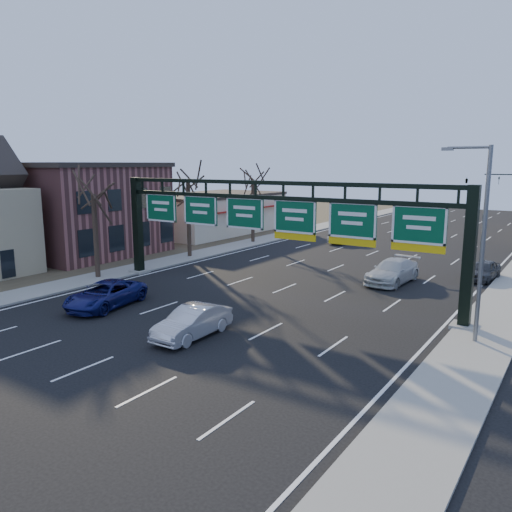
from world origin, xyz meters
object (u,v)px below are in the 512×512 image
Objects in this scene: car_silver_sedan at (192,322)px; car_white_wagon at (393,271)px; sign_gantry at (271,222)px; car_blue_suv at (106,294)px.

car_white_wagon is (4.22, 16.26, 0.06)m from car_silver_sedan.
sign_gantry is 10.74m from car_blue_suv.
car_silver_sedan is at bearing -100.18° from car_white_wagon.
car_white_wagon is at bearing 55.43° from sign_gantry.
car_white_wagon reaches higher than car_blue_suv.
car_silver_sedan is 16.80m from car_white_wagon.
car_blue_suv is 7.65m from car_silver_sedan.
sign_gantry is at bearing -120.21° from car_white_wagon.
car_white_wagon is at bearing 74.16° from car_silver_sedan.
car_silver_sedan is at bearing -18.68° from car_blue_suv.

